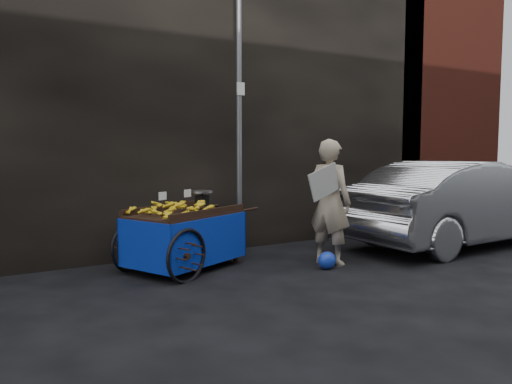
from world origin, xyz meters
TOP-DOWN VIEW (x-y plane):
  - ground at (0.00, 0.00)m, footprint 80.00×80.00m
  - building_wall at (0.39, 2.60)m, footprint 13.50×2.00m
  - street_pole at (0.30, 1.30)m, footprint 0.12×0.10m
  - banana_cart at (-0.80, 0.83)m, footprint 2.12×1.58m
  - vendor at (1.00, 0.08)m, footprint 0.83×0.71m
  - plastic_bag at (0.78, -0.14)m, footprint 0.25×0.20m
  - parked_car at (3.65, 0.00)m, footprint 4.12×1.48m

SIDE VIEW (x-z plane):
  - ground at x=0.00m, z-range 0.00..0.00m
  - plastic_bag at x=0.78m, z-range 0.00..0.23m
  - banana_cart at x=-0.80m, z-range 0.12..1.18m
  - parked_car at x=3.65m, z-range 0.00..1.35m
  - vendor at x=1.00m, z-range 0.00..1.67m
  - street_pole at x=0.30m, z-range 0.01..4.01m
  - building_wall at x=0.39m, z-range 0.00..5.00m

